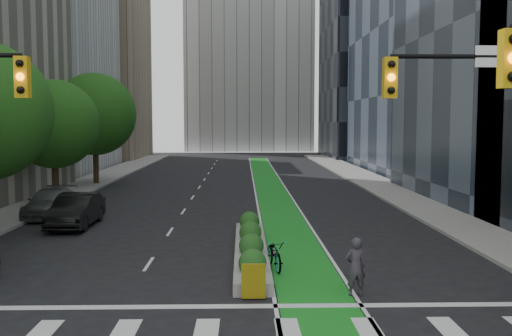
{
  "coord_description": "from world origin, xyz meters",
  "views": [
    {
      "loc": [
        0.9,
        -14.25,
        5.13
      ],
      "look_at": [
        1.5,
        11.72,
        3.0
      ],
      "focal_mm": 40.0,
      "sensor_mm": 36.0,
      "label": 1
    }
  ],
  "objects_px": {
    "parked_car_left_far": "(51,203)",
    "median_planter": "(251,247)",
    "cyclist": "(355,267)",
    "bicycle": "(275,254)",
    "parked_car_left_mid": "(76,210)"
  },
  "relations": [
    {
      "from": "bicycle",
      "to": "cyclist",
      "type": "bearing_deg",
      "value": -64.88
    },
    {
      "from": "median_planter",
      "to": "parked_car_left_mid",
      "type": "distance_m",
      "value": 10.59
    },
    {
      "from": "cyclist",
      "to": "parked_car_left_far",
      "type": "relative_size",
      "value": 0.34
    },
    {
      "from": "median_planter",
      "to": "cyclist",
      "type": "relative_size",
      "value": 5.87
    },
    {
      "from": "median_planter",
      "to": "bicycle",
      "type": "bearing_deg",
      "value": -65.56
    },
    {
      "from": "bicycle",
      "to": "parked_car_left_far",
      "type": "distance_m",
      "value": 16.08
    },
    {
      "from": "bicycle",
      "to": "parked_car_left_mid",
      "type": "height_order",
      "value": "parked_car_left_mid"
    },
    {
      "from": "median_planter",
      "to": "cyclist",
      "type": "height_order",
      "value": "cyclist"
    },
    {
      "from": "median_planter",
      "to": "parked_car_left_mid",
      "type": "relative_size",
      "value": 2.09
    },
    {
      "from": "cyclist",
      "to": "parked_car_left_mid",
      "type": "xyz_separation_m",
      "value": [
        -11.43,
        11.32,
        -0.07
      ]
    },
    {
      "from": "parked_car_left_far",
      "to": "median_planter",
      "type": "bearing_deg",
      "value": -44.92
    },
    {
      "from": "median_planter",
      "to": "parked_car_left_far",
      "type": "xyz_separation_m",
      "value": [
        -10.7,
        9.48,
        0.37
      ]
    },
    {
      "from": "bicycle",
      "to": "parked_car_left_far",
      "type": "bearing_deg",
      "value": 126.04
    },
    {
      "from": "cyclist",
      "to": "parked_car_left_mid",
      "type": "bearing_deg",
      "value": -51.32
    },
    {
      "from": "bicycle",
      "to": "parked_car_left_mid",
      "type": "xyz_separation_m",
      "value": [
        -9.23,
        8.15,
        0.29
      ]
    }
  ]
}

